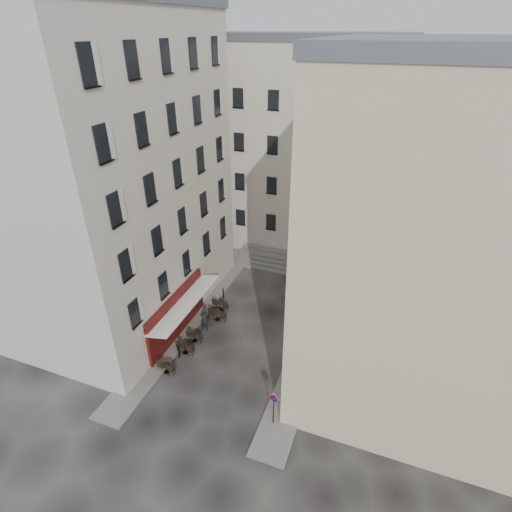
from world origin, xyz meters
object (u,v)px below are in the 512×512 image
at_px(bistro_table_a, 166,367).
at_px(bistro_table_b, 185,348).
at_px(pedestrian, 204,320).
at_px(no_parking_sign, 274,404).

relative_size(bistro_table_a, bistro_table_b, 0.95).
bearing_deg(pedestrian, bistro_table_b, 92.08).
relative_size(bistro_table_b, pedestrian, 0.73).
bearing_deg(no_parking_sign, pedestrian, 152.31).
height_order(bistro_table_a, bistro_table_b, bistro_table_b).
height_order(no_parking_sign, bistro_table_b, no_parking_sign).
height_order(no_parking_sign, pedestrian, no_parking_sign).
distance_m(no_parking_sign, pedestrian, 9.22).
bearing_deg(pedestrian, bistro_table_a, 89.79).
bearing_deg(pedestrian, no_parking_sign, 144.97).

